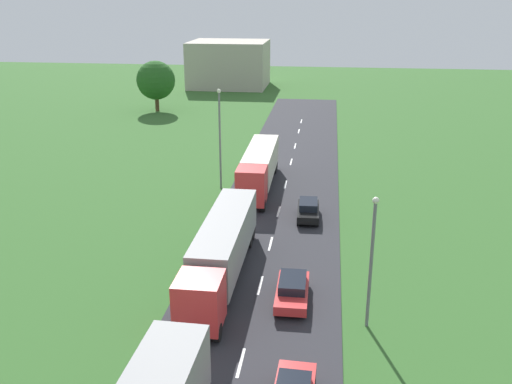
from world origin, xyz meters
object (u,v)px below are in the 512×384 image
Objects in this scene: car_fourth at (308,210)px; truck_third at (259,167)px; distant_building at (229,64)px; car_third at (292,290)px; lamppost_third at (220,135)px; truck_second at (222,248)px; lamppost_second at (372,256)px; tree_birch at (156,80)px.

truck_third is at bearing 124.36° from car_fourth.
distant_building is at bearing 102.47° from truck_third.
car_third is at bearing -91.66° from car_fourth.
lamppost_third reaches higher than car_fourth.
truck_second is 1.01× the size of distant_building.
car_third is 5.83m from lamppost_second.
tree_birch is (-19.93, 52.30, 2.59)m from truck_second.
car_fourth is at bearing 65.18° from truck_second.
car_third is at bearing -65.78° from tree_birch.
lamppost_second is at bearing -75.03° from distant_building.
car_fourth is (0.38, 13.17, 0.02)m from car_third.
lamppost_second is at bearing -60.75° from lamppost_third.
lamppost_third is 1.21× the size of tree_birch.
lamppost_third is (-8.43, 6.73, 4.30)m from car_fourth.
truck_second is 18.16m from lamppost_third.
truck_second is at bearing -114.82° from car_fourth.
truck_second is 78.95m from distant_building.
lamppost_second is 0.81× the size of lamppost_third.
car_fourth reaches higher than car_third.
truck_second is at bearing 153.85° from lamppost_second.
truck_third is 1.78× the size of lamppost_second.
car_fourth is (5.02, 10.86, -1.30)m from truck_second.
distant_building is (-18.11, 66.98, 3.46)m from car_fourth.
truck_third reaches higher than car_fourth.
lamppost_second is at bearing -68.63° from truck_third.
distant_building reaches higher than tree_birch.
lamppost_third is (-12.29, 21.94, 0.88)m from lamppost_second.
truck_third is at bearing 111.37° from lamppost_second.
car_third is 13.17m from car_fourth.
tree_birch reaches higher than car_third.
truck_third is at bearing -59.67° from tree_birch.
car_fourth is at bearing -55.64° from truck_third.
distant_building is at bearing 105.13° from car_fourth.
car_fourth is 48.53m from tree_birch.
truck_second reaches higher than car_fourth.
car_fourth is at bearing 104.25° from lamppost_second.
tree_birch is 0.53× the size of distant_building.
truck_third is 61.31m from distant_building.
lamppost_third is at bearing -64.55° from tree_birch.
lamppost_second reaches higher than truck_third.
truck_second is at bearing -79.04° from lamppost_third.
distant_building reaches higher than truck_second.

